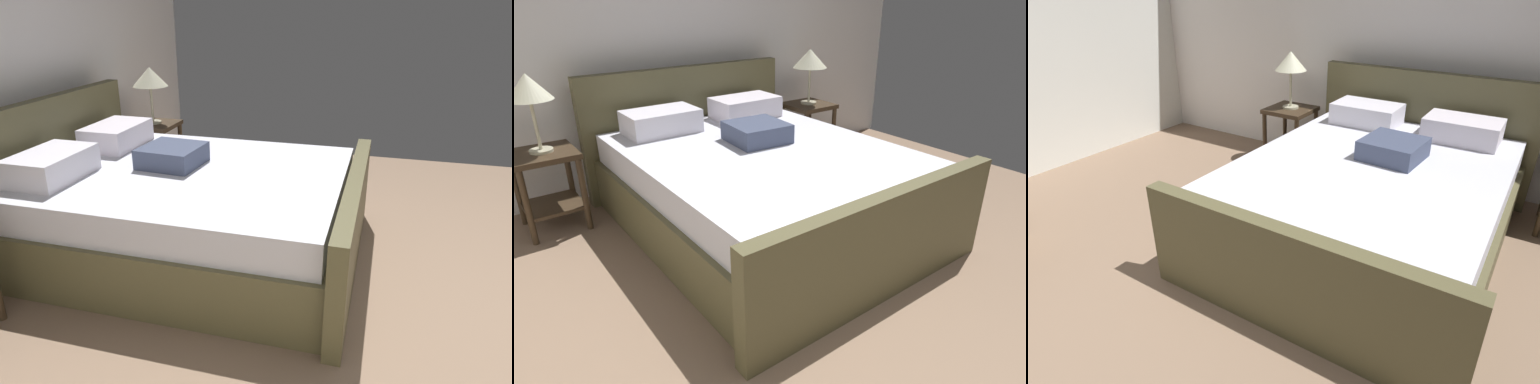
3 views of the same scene
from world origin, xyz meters
The scene contains 4 objects.
wall_back centered at (0.00, 3.36, 1.36)m, with size 6.07×0.12×2.72m, color silver.
bed centered at (0.28, 2.02, 0.34)m, with size 1.89×2.36×1.06m.
nightstand_left centered at (-0.99, 2.90, 0.40)m, with size 0.44×0.44×0.60m.
table_lamp_left centered at (-0.99, 2.90, 1.04)m, with size 0.31×0.31×0.55m.
Camera 3 is at (1.22, -0.64, 1.77)m, focal length 29.66 mm.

